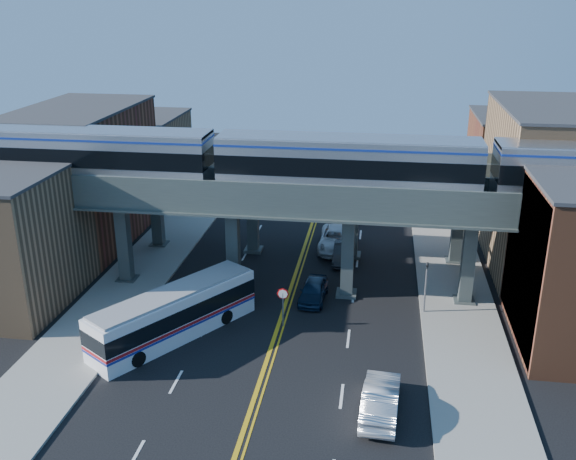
{
  "coord_description": "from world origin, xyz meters",
  "views": [
    {
      "loc": [
        5.87,
        -32.51,
        19.91
      ],
      "look_at": [
        -0.01,
        7.28,
        4.9
      ],
      "focal_mm": 40.0,
      "sensor_mm": 36.0,
      "label": 1
    }
  ],
  "objects_px": {
    "stop_sign": "(283,301)",
    "car_lane_d": "(362,207)",
    "transit_train": "(348,163)",
    "transit_bus": "(175,314)",
    "traffic_signal": "(426,282)",
    "car_lane_a": "(313,290)",
    "car_lane_b": "(344,253)",
    "car_lane_c": "(337,239)",
    "car_parked_curb": "(381,399)"
  },
  "relations": [
    {
      "from": "car_lane_a",
      "to": "car_lane_d",
      "type": "xyz_separation_m",
      "value": [
        2.57,
        18.39,
        0.03
      ]
    },
    {
      "from": "transit_train",
      "to": "car_lane_a",
      "type": "bearing_deg",
      "value": -152.18
    },
    {
      "from": "car_lane_c",
      "to": "car_lane_d",
      "type": "height_order",
      "value": "car_lane_c"
    },
    {
      "from": "traffic_signal",
      "to": "car_parked_curb",
      "type": "xyz_separation_m",
      "value": [
        -2.7,
        -11.15,
        -1.47
      ]
    },
    {
      "from": "car_lane_a",
      "to": "car_lane_c",
      "type": "height_order",
      "value": "car_lane_c"
    },
    {
      "from": "transit_train",
      "to": "car_lane_c",
      "type": "height_order",
      "value": "transit_train"
    },
    {
      "from": "transit_train",
      "to": "car_parked_curb",
      "type": "bearing_deg",
      "value": -78.34
    },
    {
      "from": "transit_train",
      "to": "car_lane_d",
      "type": "xyz_separation_m",
      "value": [
        0.58,
        17.34,
        -8.72
      ]
    },
    {
      "from": "transit_train",
      "to": "car_lane_d",
      "type": "relative_size",
      "value": 10.14
    },
    {
      "from": "traffic_signal",
      "to": "car_lane_a",
      "type": "bearing_deg",
      "value": 172.67
    },
    {
      "from": "car_lane_c",
      "to": "car_lane_d",
      "type": "relative_size",
      "value": 1.16
    },
    {
      "from": "traffic_signal",
      "to": "car_lane_c",
      "type": "height_order",
      "value": "traffic_signal"
    },
    {
      "from": "car_lane_a",
      "to": "car_lane_d",
      "type": "distance_m",
      "value": 18.57
    },
    {
      "from": "car_parked_curb",
      "to": "car_lane_d",
      "type": "bearing_deg",
      "value": -82.45
    },
    {
      "from": "transit_train",
      "to": "car_lane_c",
      "type": "bearing_deg",
      "value": 97.58
    },
    {
      "from": "traffic_signal",
      "to": "car_lane_b",
      "type": "xyz_separation_m",
      "value": [
        -5.79,
        7.92,
        -1.58
      ]
    },
    {
      "from": "car_lane_a",
      "to": "car_lane_c",
      "type": "relative_size",
      "value": 0.7
    },
    {
      "from": "transit_bus",
      "to": "car_lane_b",
      "type": "bearing_deg",
      "value": -1.92
    },
    {
      "from": "transit_train",
      "to": "traffic_signal",
      "type": "height_order",
      "value": "transit_train"
    },
    {
      "from": "traffic_signal",
      "to": "car_lane_b",
      "type": "relative_size",
      "value": 0.94
    },
    {
      "from": "stop_sign",
      "to": "transit_bus",
      "type": "height_order",
      "value": "transit_bus"
    },
    {
      "from": "car_lane_d",
      "to": "car_parked_curb",
      "type": "xyz_separation_m",
      "value": [
        2.13,
        -30.48,
        0.08
      ]
    },
    {
      "from": "transit_bus",
      "to": "car_lane_a",
      "type": "xyz_separation_m",
      "value": [
        7.84,
        6.14,
        -0.77
      ]
    },
    {
      "from": "car_lane_b",
      "to": "car_lane_a",
      "type": "bearing_deg",
      "value": -102.56
    },
    {
      "from": "transit_train",
      "to": "stop_sign",
      "type": "bearing_deg",
      "value": -124.89
    },
    {
      "from": "car_lane_a",
      "to": "car_parked_curb",
      "type": "height_order",
      "value": "car_parked_curb"
    },
    {
      "from": "car_lane_b",
      "to": "car_parked_curb",
      "type": "height_order",
      "value": "car_parked_curb"
    },
    {
      "from": "stop_sign",
      "to": "car_lane_d",
      "type": "distance_m",
      "value": 22.73
    },
    {
      "from": "traffic_signal",
      "to": "car_lane_b",
      "type": "height_order",
      "value": "traffic_signal"
    },
    {
      "from": "car_lane_b",
      "to": "car_lane_c",
      "type": "relative_size",
      "value": 0.73
    },
    {
      "from": "stop_sign",
      "to": "car_lane_b",
      "type": "xyz_separation_m",
      "value": [
        3.11,
        10.92,
        -1.04
      ]
    },
    {
      "from": "transit_train",
      "to": "car_lane_a",
      "type": "xyz_separation_m",
      "value": [
        -1.99,
        -1.05,
        -8.75
      ]
    },
    {
      "from": "transit_train",
      "to": "transit_bus",
      "type": "bearing_deg",
      "value": -143.8
    },
    {
      "from": "transit_train",
      "to": "transit_bus",
      "type": "xyz_separation_m",
      "value": [
        -9.82,
        -7.19,
        -7.98
      ]
    },
    {
      "from": "transit_bus",
      "to": "car_lane_b",
      "type": "relative_size",
      "value": 2.46
    },
    {
      "from": "transit_bus",
      "to": "car_lane_d",
      "type": "xyz_separation_m",
      "value": [
        10.41,
        24.53,
        -0.74
      ]
    },
    {
      "from": "transit_train",
      "to": "car_parked_curb",
      "type": "relative_size",
      "value": 10.34
    },
    {
      "from": "car_lane_d",
      "to": "transit_train",
      "type": "bearing_deg",
      "value": -87.09
    },
    {
      "from": "stop_sign",
      "to": "car_lane_a",
      "type": "height_order",
      "value": "stop_sign"
    },
    {
      "from": "transit_bus",
      "to": "car_lane_a",
      "type": "distance_m",
      "value": 9.99
    },
    {
      "from": "traffic_signal",
      "to": "car_lane_d",
      "type": "xyz_separation_m",
      "value": [
        -4.83,
        19.34,
        -1.55
      ]
    },
    {
      "from": "traffic_signal",
      "to": "car_lane_d",
      "type": "bearing_deg",
      "value": 104.02
    },
    {
      "from": "car_parked_curb",
      "to": "car_lane_b",
      "type": "bearing_deg",
      "value": -77.24
    },
    {
      "from": "transit_train",
      "to": "car_lane_b",
      "type": "height_order",
      "value": "transit_train"
    },
    {
      "from": "traffic_signal",
      "to": "car_lane_c",
      "type": "relative_size",
      "value": 0.69
    },
    {
      "from": "traffic_signal",
      "to": "car_lane_c",
      "type": "distance_m",
      "value": 12.47
    },
    {
      "from": "car_lane_b",
      "to": "car_lane_d",
      "type": "bearing_deg",
      "value": 85.63
    },
    {
      "from": "transit_train",
      "to": "car_lane_d",
      "type": "distance_m",
      "value": 19.42
    },
    {
      "from": "car_lane_c",
      "to": "car_lane_d",
      "type": "xyz_separation_m",
      "value": [
        1.72,
        8.83,
        -0.08
      ]
    },
    {
      "from": "transit_train",
      "to": "stop_sign",
      "type": "xyz_separation_m",
      "value": [
        -3.49,
        -5.0,
        -7.71
      ]
    }
  ]
}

